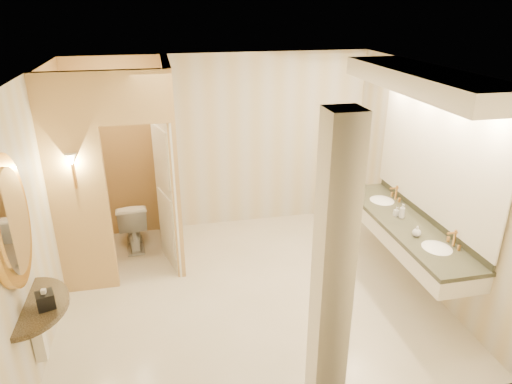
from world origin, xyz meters
TOP-DOWN VIEW (x-y plane):
  - floor at (0.00, 0.00)m, footprint 4.50×4.50m
  - ceiling at (0.00, 0.00)m, footprint 4.50×4.50m
  - wall_back at (0.00, 2.00)m, footprint 4.50×0.02m
  - wall_front at (0.00, -2.00)m, footprint 4.50×0.02m
  - wall_left at (-2.25, 0.00)m, footprint 0.02×4.00m
  - wall_right at (2.25, 0.00)m, footprint 0.02×4.00m
  - toilet_closet at (-1.12, 0.97)m, footprint 1.50×1.55m
  - wall_sconce at (-1.93, 0.43)m, footprint 0.14×0.14m
  - vanity at (1.98, -0.20)m, footprint 0.75×2.63m
  - console_shelf at (-2.21, -1.00)m, footprint 0.90×0.90m
  - pillar at (0.35, -1.77)m, footprint 0.28×0.28m
  - tissue_box at (-2.04, -1.07)m, footprint 0.19×0.19m
  - toilet at (-1.44, 1.49)m, footprint 0.48×0.77m
  - soap_bottle_a at (1.90, -0.02)m, footprint 0.07×0.07m
  - soap_bottle_b at (1.87, -0.56)m, footprint 0.12×0.12m
  - soap_bottle_c at (1.94, -0.09)m, footprint 0.08×0.08m

SIDE VIEW (x-z plane):
  - floor at x=0.00m, z-range 0.00..0.00m
  - toilet at x=-1.44m, z-range 0.00..0.75m
  - soap_bottle_a at x=1.90m, z-range 0.88..0.99m
  - soap_bottle_b at x=1.87m, z-range 0.88..1.00m
  - tissue_box at x=-2.04m, z-range 0.88..1.02m
  - soap_bottle_c at x=1.94m, z-range 0.88..1.06m
  - console_shelf at x=-2.21m, z-range 0.39..2.29m
  - wall_back at x=0.00m, z-range 0.00..2.70m
  - wall_front at x=0.00m, z-range 0.00..2.70m
  - wall_left at x=-2.25m, z-range 0.00..2.70m
  - wall_right at x=2.25m, z-range 0.00..2.70m
  - pillar at x=0.35m, z-range 0.00..2.70m
  - toilet_closet at x=-1.12m, z-range 0.04..2.74m
  - vanity at x=1.98m, z-range 0.58..2.67m
  - wall_sconce at x=-1.93m, z-range 1.52..1.94m
  - ceiling at x=0.00m, z-range 2.70..2.70m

